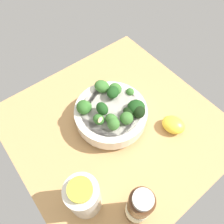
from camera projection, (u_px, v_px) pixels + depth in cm
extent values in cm
cube|color=tan|center=(115.00, 128.00, 66.23)|extent=(58.00, 58.00, 4.47)
cylinder|color=silver|center=(112.00, 118.00, 64.81)|extent=(11.39, 11.39, 1.41)
cylinder|color=silver|center=(112.00, 113.00, 62.44)|extent=(20.70, 20.70, 4.23)
cylinder|color=beige|center=(112.00, 110.00, 61.00)|extent=(17.07, 17.07, 0.80)
cylinder|color=#3C7A32|center=(115.00, 92.00, 64.90)|extent=(1.80, 1.72, 1.34)
ellipsoid|color=#386B2B|center=(115.00, 89.00, 63.55)|extent=(5.01, 4.86, 4.22)
cylinder|color=#2F662B|center=(135.00, 111.00, 60.91)|extent=(2.24, 2.22, 1.46)
ellipsoid|color=#194216|center=(136.00, 107.00, 59.42)|extent=(6.70, 7.02, 4.31)
cylinder|color=#2F662B|center=(99.00, 122.00, 58.93)|extent=(1.67, 1.48, 1.36)
ellipsoid|color=#2D6023|center=(99.00, 119.00, 57.69)|extent=(4.61, 4.89, 3.92)
cylinder|color=#3C7A32|center=(128.00, 114.00, 59.97)|extent=(1.05, 1.25, 1.55)
ellipsoid|color=black|center=(128.00, 111.00, 58.73)|extent=(4.42, 4.20, 3.67)
cylinder|color=#3C7A32|center=(113.00, 96.00, 62.82)|extent=(1.97, 1.92, 1.48)
ellipsoid|color=#194216|center=(113.00, 92.00, 61.48)|extent=(5.27, 5.31, 3.23)
cylinder|color=#3C7A32|center=(114.00, 127.00, 57.98)|extent=(1.87, 1.95, 1.29)
ellipsoid|color=#386B2B|center=(114.00, 124.00, 56.64)|extent=(5.59, 4.99, 4.84)
cylinder|color=#589D47|center=(130.00, 95.00, 64.71)|extent=(1.09, 1.23, 1.27)
ellipsoid|color=#386B2B|center=(130.00, 92.00, 63.56)|extent=(3.16, 3.13, 2.70)
cylinder|color=#589D47|center=(138.00, 114.00, 60.49)|extent=(2.04, 2.15, 1.44)
ellipsoid|color=black|center=(138.00, 110.00, 59.03)|extent=(6.21, 6.08, 4.78)
cylinder|color=#589D47|center=(86.00, 110.00, 61.32)|extent=(1.78, 1.79, 1.23)
ellipsoid|color=#386B2B|center=(86.00, 107.00, 59.91)|extent=(5.68, 5.28, 4.65)
cylinder|color=#2F662B|center=(84.00, 111.00, 61.13)|extent=(1.87, 1.92, 1.48)
ellipsoid|color=#2D6023|center=(84.00, 107.00, 59.71)|extent=(6.25, 6.84, 5.47)
cylinder|color=#2F662B|center=(112.00, 122.00, 58.60)|extent=(1.67, 1.74, 1.20)
ellipsoid|color=#386B2B|center=(112.00, 119.00, 57.38)|extent=(4.28, 4.33, 3.79)
cylinder|color=#3C7A32|center=(102.00, 90.00, 65.28)|extent=(2.18, 2.21, 1.80)
ellipsoid|color=#386B2B|center=(102.00, 86.00, 63.71)|extent=(5.85, 5.19, 4.77)
cylinder|color=#4A8F3C|center=(126.00, 121.00, 58.86)|extent=(1.90, 1.99, 1.42)
ellipsoid|color=#386B2B|center=(127.00, 118.00, 57.51)|extent=(4.92, 3.97, 4.40)
cylinder|color=#4A8F3C|center=(102.00, 112.00, 59.44)|extent=(1.70, 1.50, 1.40)
ellipsoid|color=#194216|center=(102.00, 109.00, 58.13)|extent=(3.84, 4.37, 3.90)
ellipsoid|color=#DBBC84|center=(128.00, 122.00, 57.36)|extent=(1.89, 1.22, 0.59)
ellipsoid|color=#DBBC84|center=(113.00, 123.00, 56.72)|extent=(2.03, 1.42, 0.97)
ellipsoid|color=#DBBC84|center=(100.00, 120.00, 55.68)|extent=(2.08, 1.70, 0.65)
ellipsoid|color=yellow|center=(173.00, 125.00, 62.20)|extent=(7.49, 8.20, 3.76)
cylinder|color=beige|center=(84.00, 197.00, 47.40)|extent=(7.41, 7.41, 12.40)
cylinder|color=gold|center=(80.00, 190.00, 41.57)|extent=(5.00, 5.00, 1.47)
cylinder|color=#472814|center=(138.00, 207.00, 45.35)|extent=(5.05, 5.05, 14.42)
cylinder|color=#B7B2A8|center=(143.00, 200.00, 38.65)|extent=(3.96, 3.96, 1.52)
cylinder|color=beige|center=(138.00, 208.00, 46.47)|extent=(5.15, 5.15, 5.52)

